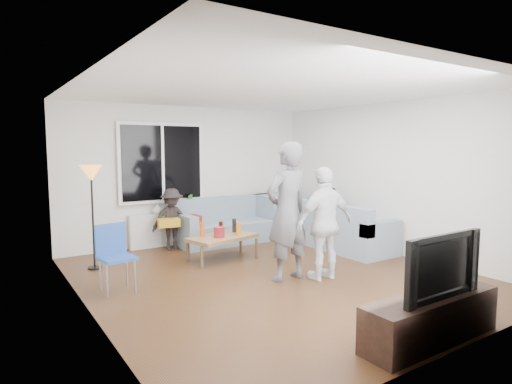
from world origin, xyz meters
TOP-DOWN VIEW (x-y plane):
  - floor at (0.00, 0.00)m, footprint 5.00×5.50m
  - ceiling at (0.00, 0.00)m, footprint 5.00×5.50m
  - wall_back at (0.00, 2.77)m, footprint 5.00×0.04m
  - wall_front at (0.00, -2.77)m, footprint 5.00×0.04m
  - wall_left at (-2.52, 0.00)m, footprint 0.04×5.50m
  - wall_right at (2.52, 0.00)m, footprint 0.04×5.50m
  - window_frame at (-0.60, 2.69)m, footprint 1.62×0.06m
  - window_glass at (-0.60, 2.65)m, footprint 1.50×0.02m
  - window_mullion at (-0.60, 2.64)m, footprint 0.05×0.03m
  - radiator at (-0.60, 2.65)m, footprint 1.30×0.12m
  - potted_plant at (-0.11, 2.62)m, footprint 0.20×0.17m
  - vase at (-0.73, 2.62)m, footprint 0.22×0.22m
  - sofa_back_section at (0.70, 2.27)m, footprint 2.30×0.85m
  - sofa_right_section at (2.02, 0.69)m, footprint 2.00×0.85m
  - sofa_corner at (1.78, 2.27)m, footprint 0.85×0.85m
  - cushion_yellow at (-0.68, 2.25)m, footprint 0.44×0.39m
  - cushion_red at (-0.23, 2.33)m, footprint 0.37×0.31m
  - coffee_table at (-0.18, 1.17)m, footprint 1.21×0.83m
  - pitcher at (-0.28, 1.09)m, footprint 0.17×0.17m
  - side_chair at (-2.05, 0.53)m, footprint 0.45×0.45m
  - floor_lamp at (-2.05, 1.78)m, footprint 0.32×0.32m
  - player_left at (0.07, -0.23)m, footprint 0.73×0.51m
  - player_right at (0.51, -0.50)m, footprint 0.94×0.44m
  - spectator_right at (2.02, 0.99)m, footprint 0.43×0.55m
  - spectator_back at (-0.59, 2.30)m, footprint 0.75×0.49m
  - tv_console at (0.04, -2.50)m, footprint 1.60×0.40m
  - television at (0.04, -2.50)m, footprint 1.06×0.14m
  - bottle_c at (-0.14, 1.29)m, footprint 0.07×0.07m
  - bottle_a at (-0.48, 1.29)m, footprint 0.07×0.07m
  - bottle_d at (0.07, 1.07)m, footprint 0.07×0.07m
  - bottle_e at (0.13, 1.32)m, footprint 0.07×0.07m

SIDE VIEW (x-z plane):
  - floor at x=0.00m, z-range -0.04..0.00m
  - coffee_table at x=-0.18m, z-range 0.00..0.40m
  - tv_console at x=0.04m, z-range 0.00..0.44m
  - radiator at x=-0.60m, z-range 0.00..0.62m
  - sofa_back_section at x=0.70m, z-range 0.00..0.85m
  - sofa_right_section at x=2.02m, z-range 0.00..0.85m
  - sofa_corner at x=1.78m, z-range 0.00..0.85m
  - side_chair at x=-2.05m, z-range 0.00..0.86m
  - pitcher at x=-0.28m, z-range 0.40..0.57m
  - bottle_c at x=-0.14m, z-range 0.40..0.61m
  - bottle_d at x=0.07m, z-range 0.40..0.62m
  - cushion_yellow at x=-0.68m, z-range 0.44..0.58m
  - cushion_red at x=-0.23m, z-range 0.45..0.57m
  - bottle_e at x=0.13m, z-range 0.40..0.63m
  - bottle_a at x=-0.48m, z-range 0.40..0.64m
  - spectator_right at x=2.02m, z-range 0.00..1.09m
  - spectator_back at x=-0.59m, z-range 0.00..1.10m
  - vase at x=-0.73m, z-range 0.62..0.80m
  - television at x=0.04m, z-range 0.44..1.05m
  - floor_lamp at x=-2.05m, z-range 0.00..1.56m
  - potted_plant at x=-0.11m, z-range 0.62..0.95m
  - player_right at x=0.51m, z-range 0.00..1.57m
  - player_left at x=0.07m, z-range 0.00..1.91m
  - wall_back at x=0.00m, z-range 0.00..2.60m
  - wall_front at x=0.00m, z-range 0.00..2.60m
  - wall_left at x=-2.52m, z-range 0.00..2.60m
  - wall_right at x=2.52m, z-range 0.00..2.60m
  - window_frame at x=-0.60m, z-range 0.81..2.29m
  - window_glass at x=-0.60m, z-range 0.88..2.23m
  - window_mullion at x=-0.60m, z-range 0.88..2.23m
  - ceiling at x=0.00m, z-range 2.60..2.64m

